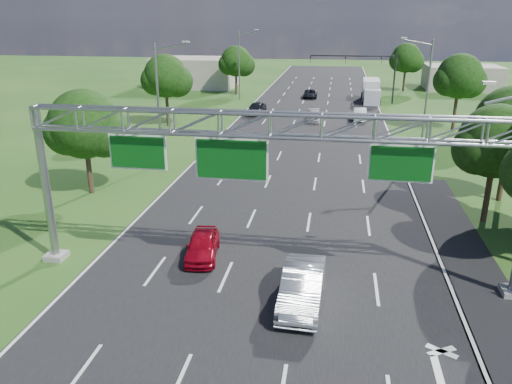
% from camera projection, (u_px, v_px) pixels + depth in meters
% --- Properties ---
extents(ground, '(220.00, 220.00, 0.00)m').
position_uv_depth(ground, '(295.00, 170.00, 41.27)').
color(ground, '#1A4615').
rests_on(ground, ground).
extents(road, '(18.00, 180.00, 0.02)m').
position_uv_depth(road, '(295.00, 170.00, 41.27)').
color(road, black).
rests_on(road, ground).
extents(road_flare, '(3.00, 30.00, 0.02)m').
position_uv_depth(road_flare, '(472.00, 272.00, 24.85)').
color(road_flare, black).
rests_on(road_flare, ground).
extents(sign_gantry, '(23.50, 1.00, 9.56)m').
position_uv_depth(sign_gantry, '(272.00, 138.00, 22.17)').
color(sign_gantry, gray).
rests_on(sign_gantry, ground).
extents(traffic_signal, '(12.21, 0.24, 7.00)m').
position_uv_depth(traffic_signal, '(370.00, 67.00, 70.97)').
color(traffic_signal, black).
rests_on(traffic_signal, ground).
extents(streetlight_l_near, '(2.97, 0.22, 10.16)m').
position_uv_depth(streetlight_l_near, '(160.00, 98.00, 41.11)').
color(streetlight_l_near, gray).
rests_on(streetlight_l_near, ground).
extents(streetlight_l_far, '(2.97, 0.22, 10.16)m').
position_uv_depth(streetlight_l_far, '(240.00, 62.00, 73.67)').
color(streetlight_l_far, gray).
rests_on(streetlight_l_far, ground).
extents(streetlight_r_mid, '(2.97, 0.22, 10.16)m').
position_uv_depth(streetlight_r_mid, '(426.00, 88.00, 47.00)').
color(streetlight_r_mid, gray).
rests_on(streetlight_r_mid, ground).
extents(tree_verge_la, '(5.76, 4.80, 7.40)m').
position_uv_depth(tree_verge_la, '(86.00, 127.00, 34.37)').
color(tree_verge_la, '#2D2116').
rests_on(tree_verge_la, ground).
extents(tree_verge_lb, '(5.76, 4.80, 8.06)m').
position_uv_depth(tree_verge_lb, '(166.00, 78.00, 55.85)').
color(tree_verge_lb, '#2D2116').
rests_on(tree_verge_lb, ground).
extents(tree_verge_lc, '(5.76, 4.80, 7.62)m').
position_uv_depth(tree_verge_lc, '(236.00, 63.00, 78.80)').
color(tree_verge_lc, '#2D2116').
rests_on(tree_verge_lc, ground).
extents(tree_verge_rd, '(5.76, 4.80, 8.28)m').
position_uv_depth(tree_verge_rd, '(460.00, 78.00, 53.74)').
color(tree_verge_rd, '#2D2116').
rests_on(tree_verge_rd, ground).
extents(tree_verge_re, '(5.76, 4.80, 7.84)m').
position_uv_depth(tree_verge_re, '(407.00, 59.00, 82.09)').
color(tree_verge_re, '#2D2116').
rests_on(tree_verge_re, ground).
extents(building_left, '(14.00, 10.00, 5.00)m').
position_uv_depth(building_left, '(195.00, 72.00, 88.40)').
color(building_left, '#9E9285').
rests_on(building_left, ground).
extents(building_right, '(12.00, 9.00, 4.00)m').
position_uv_depth(building_right, '(462.00, 77.00, 85.35)').
color(building_right, '#9E9285').
rests_on(building_right, ground).
extents(red_coupe, '(2.13, 4.15, 1.35)m').
position_uv_depth(red_coupe, '(202.00, 245.00, 26.16)').
color(red_coupe, '#9F0718').
rests_on(red_coupe, ground).
extents(silver_sedan, '(1.90, 5.09, 1.66)m').
position_uv_depth(silver_sedan, '(302.00, 286.00, 21.86)').
color(silver_sedan, '#A8ADB4').
rests_on(silver_sedan, ground).
extents(car_queue_a, '(1.97, 4.27, 1.21)m').
position_uv_depth(car_queue_a, '(315.00, 116.00, 60.09)').
color(car_queue_a, silver).
rests_on(car_queue_a, ground).
extents(car_queue_b, '(2.15, 4.49, 1.24)m').
position_uv_depth(car_queue_b, '(310.00, 94.00, 76.97)').
color(car_queue_b, black).
rests_on(car_queue_b, ground).
extents(car_queue_c, '(2.43, 4.79, 1.56)m').
position_uv_depth(car_queue_c, '(256.00, 108.00, 63.92)').
color(car_queue_c, black).
rests_on(car_queue_c, ground).
extents(car_queue_d, '(1.54, 4.31, 1.42)m').
position_uv_depth(car_queue_d, '(360.00, 114.00, 60.43)').
color(car_queue_d, white).
rests_on(car_queue_d, ground).
extents(box_truck, '(2.57, 8.24, 3.10)m').
position_uv_depth(box_truck, '(371.00, 91.00, 73.56)').
color(box_truck, silver).
rests_on(box_truck, ground).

